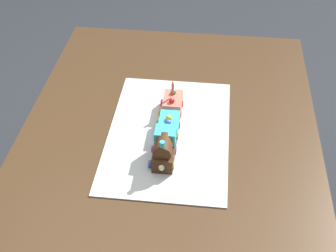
# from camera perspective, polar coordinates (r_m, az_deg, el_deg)

# --- Properties ---
(dining_table) EXTENTS (1.40, 1.00, 0.74)m
(dining_table) POSITION_cam_1_polar(r_m,az_deg,el_deg) (1.63, 0.00, -4.23)
(dining_table) COLOR #4C331E
(dining_table) RESTS_ON ground
(cake_board) EXTENTS (0.60, 0.40, 0.00)m
(cake_board) POSITION_cam_1_polar(r_m,az_deg,el_deg) (1.57, 0.00, -0.89)
(cake_board) COLOR silver
(cake_board) RESTS_ON dining_table
(cake_locomotive) EXTENTS (0.14, 0.08, 0.12)m
(cake_locomotive) POSITION_cam_1_polar(r_m,az_deg,el_deg) (1.44, -0.66, -2.72)
(cake_locomotive) COLOR #472816
(cake_locomotive) RESTS_ON cake_board
(cake_car_tanker_turquoise) EXTENTS (0.10, 0.08, 0.07)m
(cake_car_tanker_turquoise) POSITION_cam_1_polar(r_m,az_deg,el_deg) (1.55, -0.08, 0.04)
(cake_car_tanker_turquoise) COLOR #38B7C6
(cake_car_tanker_turquoise) RESTS_ON cake_board
(cake_car_hopper_coral) EXTENTS (0.10, 0.08, 0.07)m
(cake_car_hopper_coral) POSITION_cam_1_polar(r_m,az_deg,el_deg) (1.64, 0.39, 2.73)
(cake_car_hopper_coral) COLOR #F27260
(cake_car_hopper_coral) RESTS_ON cake_board
(birthday_candle) EXTENTS (0.01, 0.01, 0.05)m
(birthday_candle) POSITION_cam_1_polar(r_m,az_deg,el_deg) (1.60, 0.41, 4.73)
(birthday_candle) COLOR #F24C59
(birthday_candle) RESTS_ON cake_car_hopper_coral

